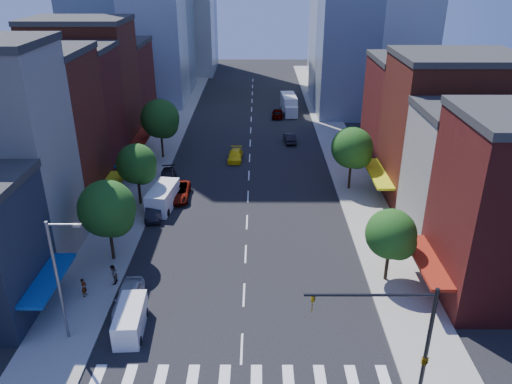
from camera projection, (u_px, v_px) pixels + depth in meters
ground at (242, 349)px, 33.58m from camera, size 220.00×220.00×0.00m
sidewalk_left at (161, 147)px, 69.90m from camera, size 5.00×120.00×0.15m
sidewalk_right at (339, 147)px, 69.83m from camera, size 5.00×120.00×0.15m
crosswalk at (240, 383)px, 30.86m from camera, size 19.00×3.00×0.01m
bldg_left_2 at (33, 138)px, 48.90m from camera, size 12.00×9.00×16.00m
bldg_left_3 at (64, 118)px, 56.82m from camera, size 12.00×8.00×15.00m
bldg_left_4 at (86, 92)px, 64.12m from camera, size 12.00×9.00×17.00m
bldg_left_5 at (108, 90)px, 73.58m from camera, size 12.00×10.00×13.00m
bldg_right_1 at (480, 179)px, 44.63m from camera, size 12.00×8.00×12.00m
bldg_right_2 at (448, 132)px, 52.17m from camera, size 12.00×10.00×15.00m
bldg_right_3 at (419, 115)px, 61.66m from camera, size 12.00×10.00×13.00m
traffic_signal at (417, 348)px, 27.73m from camera, size 7.24×2.24×8.00m
streetlight at (59, 274)px, 32.31m from camera, size 2.25×0.25×9.00m
tree_left_near at (109, 211)px, 41.49m from camera, size 4.80×4.80×7.30m
tree_left_mid at (138, 165)px, 51.62m from camera, size 4.20×4.20×6.65m
tree_left_far at (161, 120)px, 64.05m from camera, size 5.00×5.00×7.75m
tree_right_near at (393, 236)px, 38.99m from camera, size 4.00×4.00×6.20m
tree_right_far at (353, 149)px, 55.04m from camera, size 4.60×4.60×7.20m
parked_car_front at (129, 298)px, 37.37m from camera, size 2.10×4.83×1.62m
parked_car_second at (154, 209)px, 50.81m from camera, size 2.13×4.73×1.51m
parked_car_third at (178, 192)px, 54.69m from camera, size 2.64×5.43×1.49m
parked_car_rear at (168, 176)px, 58.91m from camera, size 2.39×4.70×1.31m
cargo_van_near at (130, 321)px, 34.78m from camera, size 2.02×4.54×1.90m
cargo_van_far at (163, 198)px, 52.33m from camera, size 2.91×5.76×2.35m
taxi at (235, 155)px, 65.38m from camera, size 1.95×4.46×1.27m
traffic_car_oncoming at (290, 138)px, 71.74m from camera, size 1.77×4.25×1.37m
traffic_car_far at (277, 113)px, 83.33m from camera, size 1.87×4.30×1.44m
box_truck at (289, 105)px, 85.41m from camera, size 2.69×7.62×3.02m
pedestrian_near at (84, 287)px, 38.35m from camera, size 0.44×0.61×1.55m
pedestrian_far at (113, 275)px, 39.81m from camera, size 0.68×0.85×1.68m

